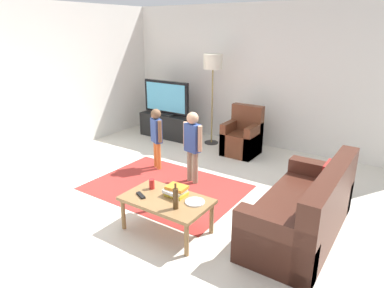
# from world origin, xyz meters

# --- Properties ---
(ground) EXTENTS (7.80, 7.80, 0.00)m
(ground) POSITION_xyz_m (0.00, 0.00, 0.00)
(ground) COLOR beige
(wall_back) EXTENTS (6.00, 0.12, 2.70)m
(wall_back) POSITION_xyz_m (0.00, 3.00, 1.35)
(wall_back) COLOR silver
(wall_back) RESTS_ON ground
(wall_left) EXTENTS (0.12, 6.00, 2.70)m
(wall_left) POSITION_xyz_m (-3.00, 0.00, 1.35)
(wall_left) COLOR silver
(wall_left) RESTS_ON ground
(area_rug) EXTENTS (2.20, 1.60, 0.01)m
(area_rug) POSITION_xyz_m (-0.27, 0.30, 0.00)
(area_rug) COLOR #9E2D28
(area_rug) RESTS_ON ground
(tv_stand) EXTENTS (1.20, 0.44, 0.50)m
(tv_stand) POSITION_xyz_m (-1.79, 2.30, 0.24)
(tv_stand) COLOR black
(tv_stand) RESTS_ON ground
(tv) EXTENTS (1.10, 0.28, 0.71)m
(tv) POSITION_xyz_m (-1.79, 2.28, 0.85)
(tv) COLOR black
(tv) RESTS_ON tv_stand
(couch) EXTENTS (0.80, 1.80, 0.86)m
(couch) POSITION_xyz_m (1.81, 0.23, 0.29)
(couch) COLOR #472319
(couch) RESTS_ON ground
(armchair) EXTENTS (0.60, 0.60, 0.90)m
(armchair) POSITION_xyz_m (0.02, 2.26, 0.30)
(armchair) COLOR brown
(armchair) RESTS_ON ground
(floor_lamp) EXTENTS (0.36, 0.36, 1.78)m
(floor_lamp) POSITION_xyz_m (-0.77, 2.45, 1.54)
(floor_lamp) COLOR #262626
(floor_lamp) RESTS_ON ground
(child_near_tv) EXTENTS (0.31, 0.21, 1.02)m
(child_near_tv) POSITION_xyz_m (-0.85, 0.82, 0.61)
(child_near_tv) COLOR orange
(child_near_tv) RESTS_ON ground
(child_center) EXTENTS (0.36, 0.18, 1.10)m
(child_center) POSITION_xyz_m (-0.05, 0.69, 0.66)
(child_center) COLOR gray
(child_center) RESTS_ON ground
(coffee_table) EXTENTS (1.00, 0.60, 0.42)m
(coffee_table) POSITION_xyz_m (0.45, -0.58, 0.37)
(coffee_table) COLOR olive
(coffee_table) RESTS_ON ground
(book_stack) EXTENTS (0.25, 0.23, 0.11)m
(book_stack) POSITION_xyz_m (0.50, -0.46, 0.48)
(book_stack) COLOR yellow
(book_stack) RESTS_ON coffee_table
(bottle) EXTENTS (0.06, 0.06, 0.29)m
(bottle) POSITION_xyz_m (0.67, -0.70, 0.54)
(bottle) COLOR #4C3319
(bottle) RESTS_ON coffee_table
(tv_remote) EXTENTS (0.17, 0.12, 0.02)m
(tv_remote) POSITION_xyz_m (0.17, -0.70, 0.43)
(tv_remote) COLOR black
(tv_remote) RESTS_ON coffee_table
(soda_can) EXTENTS (0.07, 0.07, 0.12)m
(soda_can) POSITION_xyz_m (0.15, -0.48, 0.48)
(soda_can) COLOR red
(soda_can) RESTS_ON coffee_table
(plate) EXTENTS (0.22, 0.22, 0.02)m
(plate) POSITION_xyz_m (0.77, -0.48, 0.43)
(plate) COLOR white
(plate) RESTS_ON coffee_table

